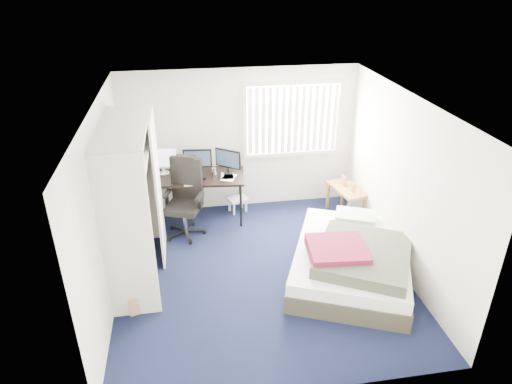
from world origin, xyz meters
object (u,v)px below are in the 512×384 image
Objects in this scene: desk at (195,174)px; bed at (352,259)px; office_chair at (186,205)px; nightstand at (347,191)px.

desk reaches higher than bed.
office_chair is 0.52× the size of bed.
office_chair is 1.56× the size of nightstand.
desk is 0.68× the size of bed.
nightstand is (2.58, -0.34, -0.37)m from desk.
bed is at bearing -106.38° from nightstand.
nightstand is 0.33× the size of bed.
bed is (-0.50, -1.71, -0.18)m from nightstand.
office_chair reaches higher than bed.
desk is 1.32× the size of office_chair.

